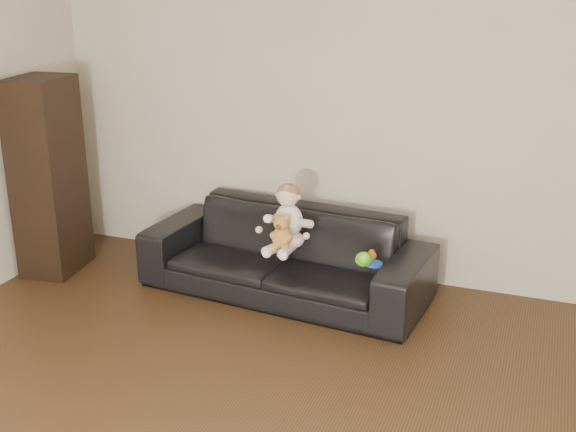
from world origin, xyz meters
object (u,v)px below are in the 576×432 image
at_px(teddy_bear, 281,232).
at_px(toy_rattle, 372,256).
at_px(toy_green, 364,259).
at_px(cabinet, 48,177).
at_px(sofa, 285,254).
at_px(baby, 287,221).
at_px(toy_blue_disc, 374,264).

relative_size(teddy_bear, toy_rattle, 3.67).
xyz_separation_m(toy_green, toy_rattle, (0.02, 0.10, -0.01)).
bearing_deg(cabinet, toy_green, -7.17).
distance_m(teddy_bear, toy_rattle, 0.59).
height_order(sofa, cabinet, cabinet).
relative_size(cabinet, teddy_bear, 6.15).
relative_size(sofa, baby, 4.43).
xyz_separation_m(sofa, toy_rattle, (0.62, -0.11, 0.12)).
relative_size(cabinet, toy_blue_disc, 13.26).
bearing_deg(teddy_bear, cabinet, -172.59).
height_order(cabinet, toy_green, cabinet).
height_order(cabinet, toy_blue_disc, cabinet).
distance_m(teddy_bear, toy_blue_disc, 0.61).
bearing_deg(teddy_bear, toy_green, 11.01).
xyz_separation_m(toy_rattle, toy_blue_disc, (0.03, -0.07, -0.02)).
bearing_deg(toy_green, toy_rattle, 77.28).
distance_m(baby, toy_green, 0.58).
bearing_deg(sofa, toy_green, -13.98).
distance_m(cabinet, toy_blue_disc, 2.40).
relative_size(toy_rattle, toy_blue_disc, 0.59).
bearing_deg(toy_rattle, toy_green, -102.72).
height_order(sofa, toy_rattle, sofa).
relative_size(baby, toy_rattle, 6.97).
bearing_deg(toy_rattle, baby, 179.41).
xyz_separation_m(baby, teddy_bear, (0.01, -0.13, -0.03)).
relative_size(toy_green, toy_rattle, 2.03).
bearing_deg(toy_rattle, sofa, 169.96).
relative_size(teddy_bear, toy_green, 1.81).
height_order(cabinet, teddy_bear, cabinet).
bearing_deg(cabinet, teddy_bear, -8.00).
xyz_separation_m(cabinet, toy_blue_disc, (2.38, 0.03, -0.33)).
xyz_separation_m(cabinet, toy_rattle, (2.35, 0.09, -0.30)).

